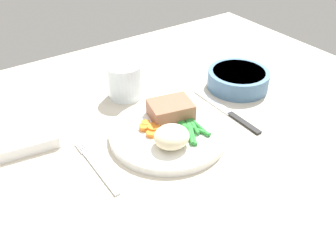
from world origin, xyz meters
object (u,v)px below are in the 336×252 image
Objects in this scene: napkin at (20,134)px; salad_bowl at (238,78)px; water_glass at (123,84)px; meat_portion at (171,109)px; fork at (96,167)px; dinner_plate at (168,133)px; knife at (227,112)px.

salad_bowl is at bearing -10.50° from napkin.
water_glass reaches higher than napkin.
meat_portion is 15.12cm from water_glass.
fork is 1.27× the size of napkin.
dinner_plate is at bearing -90.69° from water_glass.
water_glass is 27.65cm from salad_bowl.
dinner_plate is 15.68cm from knife.
napkin is at bearing -173.95° from water_glass.
meat_portion is at bearing -172.33° from salad_bowl.
knife is (12.49, -3.99, -3.09)cm from meat_portion.
water_glass is at bearing 101.27° from meat_portion.
dinner_plate is at bearing -165.16° from salad_bowl.
fork is at bearing -179.08° from dinner_plate.
fork is 25.00cm from water_glass.
napkin is at bearing 147.14° from dinner_plate.
meat_portion is 13.47cm from knife.
knife is 2.56× the size of water_glass.
knife is 1.57× the size of napkin.
knife is at bearing -50.63° from water_glass.
knife is (31.61, -0.03, -0.00)cm from fork.
water_glass reaches higher than knife.
napkin reaches higher than knife.
water_glass is at bearing 52.69° from fork.
fork is at bearing -130.70° from water_glass.
meat_portion is 19.77cm from fork.
water_glass is at bearing 6.05° from napkin.
dinner_plate is 29.32cm from napkin.
dinner_plate is 2.94× the size of water_glass.
water_glass reaches higher than dinner_plate.
napkin is at bearing 121.62° from fork.
water_glass is 25.08cm from napkin.
dinner_plate is 1.42× the size of fork.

